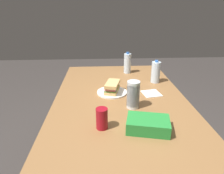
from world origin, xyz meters
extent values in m
plane|color=#383330|center=(0.00, 0.00, 0.00)|extent=(8.00, 8.00, 0.00)
cube|color=olive|center=(0.00, 0.00, 0.75)|extent=(1.56, 0.96, 0.04)
cylinder|color=brown|center=(-0.70, -0.40, 0.36)|extent=(0.07, 0.07, 0.73)
cylinder|color=brown|center=(-0.70, 0.40, 0.36)|extent=(0.07, 0.07, 0.73)
cylinder|color=white|center=(-0.07, -0.06, 0.77)|extent=(0.23, 0.23, 0.01)
cube|color=#DBB26B|center=(-0.07, -0.06, 0.79)|extent=(0.19, 0.13, 0.02)
cube|color=#599E3F|center=(-0.07, -0.06, 0.81)|extent=(0.18, 0.13, 0.01)
cube|color=#C6727A|center=(-0.07, -0.06, 0.82)|extent=(0.17, 0.12, 0.02)
cube|color=yellow|center=(-0.07, -0.06, 0.84)|extent=(0.17, 0.12, 0.01)
cube|color=#DBB26B|center=(-0.06, -0.05, 0.85)|extent=(0.19, 0.13, 0.02)
cylinder|color=maroon|center=(0.40, -0.14, 0.83)|extent=(0.07, 0.07, 0.12)
cube|color=#268C38|center=(0.43, 0.11, 0.80)|extent=(0.20, 0.26, 0.07)
cylinder|color=silver|center=(-0.55, 0.12, 0.86)|extent=(0.07, 0.07, 0.19)
cylinder|color=blue|center=(-0.55, 0.12, 0.97)|extent=(0.03, 0.03, 0.02)
cylinder|color=silver|center=(0.17, 0.07, 0.82)|extent=(0.08, 0.08, 0.09)
cylinder|color=silver|center=(0.17, 0.07, 0.83)|extent=(0.08, 0.08, 0.09)
cylinder|color=silver|center=(0.17, 0.07, 0.85)|extent=(0.08, 0.08, 0.09)
cylinder|color=silver|center=(0.17, 0.07, 0.87)|extent=(0.08, 0.08, 0.09)
cylinder|color=silver|center=(0.17, 0.07, 0.89)|extent=(0.08, 0.08, 0.09)
cylinder|color=silver|center=(0.17, 0.07, 0.91)|extent=(0.08, 0.08, 0.09)
cylinder|color=silver|center=(-0.28, 0.34, 0.86)|extent=(0.08, 0.08, 0.18)
cylinder|color=blue|center=(-0.28, 0.34, 0.96)|extent=(0.03, 0.03, 0.02)
cube|color=white|center=(-0.04, 0.25, 0.77)|extent=(0.15, 0.15, 0.01)
camera|label=1|loc=(1.34, -0.14, 1.42)|focal=32.06mm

